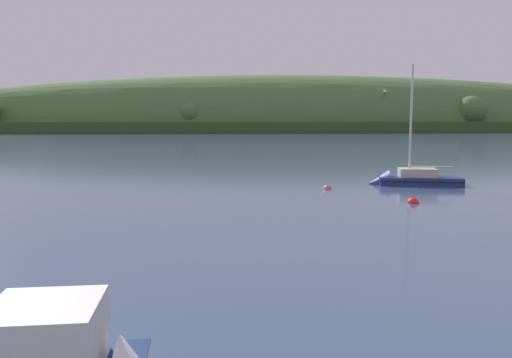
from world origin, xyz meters
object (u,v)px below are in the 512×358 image
dockside_crane (384,111)px  sailboat_near_mooring (408,182)px  mooring_buoy_foreground (413,203)px  mooring_buoy_midchannel (327,189)px

dockside_crane → sailboat_near_mooring: (-73.46, -178.19, -9.17)m
mooring_buoy_foreground → mooring_buoy_midchannel: mooring_buoy_foreground is taller
dockside_crane → mooring_buoy_midchannel: 197.40m
dockside_crane → mooring_buoy_midchannel: size_ratio=26.63×
mooring_buoy_foreground → mooring_buoy_midchannel: size_ratio=1.16×
dockside_crane → mooring_buoy_foreground: (-77.54, -187.41, -9.36)m
mooring_buoy_midchannel → mooring_buoy_foreground: bearing=-65.1°
sailboat_near_mooring → mooring_buoy_foreground: (-4.08, -9.22, -0.18)m
mooring_buoy_foreground → mooring_buoy_midchannel: (-3.57, 7.69, 0.00)m
dockside_crane → sailboat_near_mooring: size_ratio=1.69×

